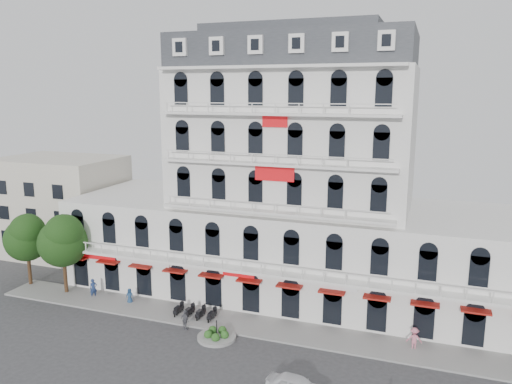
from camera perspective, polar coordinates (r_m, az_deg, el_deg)
The scene contains 11 objects.
sidewalk at distance 44.13m, azimuth 0.83°, elevation -15.20°, with size 53.00×4.00×0.16m, color gray.
main_building at distance 49.07m, azimuth 4.25°, elevation -0.24°, with size 45.00×15.00×25.80m.
flank_building_west at distance 65.97m, azimuth -21.29°, elevation -1.49°, with size 14.00×10.00×12.00m, color beige.
traffic_island at distance 42.55m, azimuth -4.51°, elevation -16.04°, with size 3.20×3.20×1.60m.
parked_scooter_row at distance 46.23m, azimuth -6.96°, elevation -14.10°, with size 4.40×1.80×1.10m, color black, non-canonical shape.
tree_west_outer at distance 56.32m, azimuth -24.74°, elevation -4.58°, with size 4.50×4.48×7.76m.
tree_west_inner at distance 52.56m, azimuth -21.22°, elevation -5.01°, with size 4.76×4.76×8.25m.
pedestrian_left at distance 49.88m, azimuth -14.24°, elevation -11.46°, with size 0.74×0.48×1.51m, color navy.
pedestrian_mid at distance 43.95m, azimuth -8.10°, elevation -14.29°, with size 1.02×0.42×1.74m, color #5C5B63.
pedestrian_right at distance 42.33m, azimuth 17.63°, elevation -15.71°, with size 1.20×0.69×1.85m, color #D06E84.
pedestrian_far at distance 52.09m, azimuth -18.09°, elevation -10.43°, with size 0.70×0.46×1.92m, color navy.
Camera 1 is at (12.67, -28.37, 19.85)m, focal length 35.00 mm.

